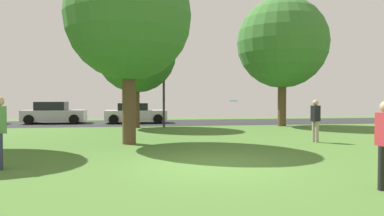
{
  "coord_description": "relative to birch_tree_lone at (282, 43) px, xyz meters",
  "views": [
    {
      "loc": [
        -1.86,
        -8.81,
        1.74
      ],
      "look_at": [
        0.0,
        3.32,
        1.39
      ],
      "focal_mm": 33.02,
      "sensor_mm": 36.0,
      "label": 1
    }
  ],
  "objects": [
    {
      "name": "road_strip",
      "position": [
        -6.97,
        4.06,
        -5.13
      ],
      "size": [
        44.0,
        6.4,
        0.01
      ],
      "primitive_type": "cube",
      "color": "#28282B",
      "rests_on": "ground_plane"
    },
    {
      "name": "maple_tree_far",
      "position": [
        -9.16,
        -7.24,
        -0.38
      ],
      "size": [
        4.73,
        4.73,
        7.14
      ],
      "color": "brown",
      "rests_on": "ground_plane"
    },
    {
      "name": "parked_car_silver",
      "position": [
        -14.49,
        4.43,
        -4.46
      ],
      "size": [
        4.05,
        2.05,
        1.48
      ],
      "color": "#B7B7BC",
      "rests_on": "ground_plane"
    },
    {
      "name": "frisbee_disc",
      "position": [
        -5.63,
        -9.21,
        -3.49
      ],
      "size": [
        0.38,
        0.38,
        0.03
      ],
      "color": "#2DB2E0"
    },
    {
      "name": "ground_plane",
      "position": [
        -6.97,
        -11.94,
        -5.13
      ],
      "size": [
        44.0,
        44.0,
        0.0
      ],
      "primitive_type": "plane",
      "color": "#47702D"
    },
    {
      "name": "parked_car_white",
      "position": [
        -9.0,
        3.98,
        -4.49
      ],
      "size": [
        4.18,
        2.01,
        1.38
      ],
      "color": "white",
      "rests_on": "ground_plane"
    },
    {
      "name": "oak_tree_center",
      "position": [
        -8.91,
        0.14,
        -0.75
      ],
      "size": [
        4.69,
        4.69,
        6.74
      ],
      "color": "brown",
      "rests_on": "ground_plane"
    },
    {
      "name": "birch_tree_lone",
      "position": [
        0.0,
        0.0,
        0.0
      ],
      "size": [
        5.57,
        5.57,
        7.93
      ],
      "color": "brown",
      "rests_on": "ground_plane"
    },
    {
      "name": "street_lamp_post",
      "position": [
        -7.3,
        0.26,
        -2.88
      ],
      "size": [
        0.14,
        0.14,
        4.5
      ],
      "primitive_type": "cylinder",
      "color": "#2D2D33",
      "rests_on": "ground_plane"
    },
    {
      "name": "person_thrower",
      "position": [
        -1.95,
        -7.85,
        -4.21
      ],
      "size": [
        0.38,
        0.32,
        1.67
      ],
      "rotation": [
        0.0,
        0.0,
        -2.79
      ],
      "color": "gray",
      "rests_on": "ground_plane"
    }
  ]
}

